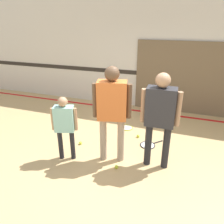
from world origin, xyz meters
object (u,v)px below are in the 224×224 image
(racket_spare_on_floor, at_px, (148,145))
(tennis_ball_by_spare_racket, at_px, (138,136))
(person_instructor, at_px, (112,105))
(person_student_left, at_px, (64,122))
(racket_second_spare, at_px, (126,127))
(tennis_ball_near_instructor, at_px, (116,167))
(tennis_ball_stray_left, at_px, (80,143))
(person_student_right, at_px, (160,112))

(racket_spare_on_floor, height_order, tennis_ball_by_spare_racket, tennis_ball_by_spare_racket)
(person_instructor, height_order, person_student_left, person_instructor)
(racket_second_spare, distance_m, tennis_ball_by_spare_racket, 0.53)
(racket_second_spare, height_order, tennis_ball_near_instructor, tennis_ball_near_instructor)
(tennis_ball_stray_left, bearing_deg, tennis_ball_by_spare_racket, 32.77)
(person_student_left, height_order, tennis_ball_stray_left, person_student_left)
(tennis_ball_stray_left, bearing_deg, person_instructor, -18.84)
(person_student_right, height_order, racket_spare_on_floor, person_student_right)
(person_student_left, distance_m, tennis_ball_by_spare_racket, 1.79)
(person_student_left, height_order, person_student_right, person_student_right)
(person_instructor, distance_m, tennis_ball_by_spare_racket, 1.47)
(racket_spare_on_floor, xyz_separation_m, racket_second_spare, (-0.67, 0.63, 0.00))
(tennis_ball_by_spare_racket, bearing_deg, tennis_ball_stray_left, -147.23)
(person_instructor, bearing_deg, racket_second_spare, 79.95)
(tennis_ball_near_instructor, bearing_deg, tennis_ball_by_spare_racket, 85.02)
(tennis_ball_by_spare_racket, bearing_deg, person_instructor, -105.86)
(racket_spare_on_floor, relative_size, tennis_ball_near_instructor, 7.91)
(person_student_right, relative_size, tennis_ball_near_instructor, 25.79)
(person_student_left, height_order, tennis_ball_near_instructor, person_student_left)
(racket_spare_on_floor, xyz_separation_m, tennis_ball_near_instructor, (-0.39, -0.96, 0.02))
(person_student_right, distance_m, tennis_ball_near_instructor, 1.25)
(tennis_ball_near_instructor, height_order, tennis_ball_stray_left, same)
(person_student_right, bearing_deg, tennis_ball_near_instructor, 25.14)
(tennis_ball_near_instructor, bearing_deg, person_student_left, -179.70)
(person_student_left, relative_size, person_student_right, 0.72)
(person_student_left, distance_m, tennis_ball_near_instructor, 1.22)
(person_instructor, xyz_separation_m, racket_spare_on_floor, (0.56, 0.72, -1.08))
(racket_spare_on_floor, relative_size, tennis_ball_stray_left, 7.91)
(racket_second_spare, bearing_deg, tennis_ball_near_instructor, 137.70)
(person_instructor, relative_size, racket_spare_on_floor, 3.39)
(tennis_ball_near_instructor, relative_size, tennis_ball_by_spare_racket, 1.00)
(racket_second_spare, xyz_separation_m, tennis_ball_stray_left, (-0.70, -1.07, 0.02))
(person_student_left, relative_size, tennis_ball_near_instructor, 18.69)
(person_instructor, height_order, racket_spare_on_floor, person_instructor)
(person_student_left, bearing_deg, person_student_right, -6.22)
(person_instructor, distance_m, tennis_ball_near_instructor, 1.10)
(tennis_ball_by_spare_racket, bearing_deg, racket_second_spare, 136.30)
(tennis_ball_stray_left, bearing_deg, person_student_left, -90.25)
(racket_spare_on_floor, distance_m, tennis_ball_stray_left, 1.44)
(person_student_left, xyz_separation_m, person_student_right, (1.62, 0.34, 0.29))
(person_student_left, distance_m, racket_spare_on_floor, 1.84)
(racket_second_spare, xyz_separation_m, tennis_ball_near_instructor, (0.28, -1.59, 0.02))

